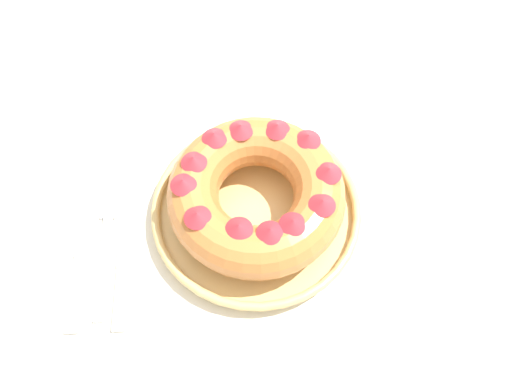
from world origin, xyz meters
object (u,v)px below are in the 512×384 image
bundt_cake (256,191)px  fork (106,237)px  cake_knife (124,270)px  serving_knife (81,260)px  serving_dish (256,209)px

bundt_cake → fork: bearing=-172.3°
fork → cake_knife: cake_knife is taller
bundt_cake → serving_knife: bearing=-166.0°
bundt_cake → fork: size_ratio=1.16×
fork → serving_knife: bearing=-139.8°
serving_knife → cake_knife: bearing=-11.9°
serving_knife → cake_knife: same height
serving_dish → fork: 0.21m
fork → serving_knife: serving_knife is taller
serving_dish → fork: bearing=-172.3°
serving_knife → serving_dish: bearing=18.4°
bundt_cake → serving_knife: bundt_cake is taller
serving_knife → bundt_cake: bearing=18.5°
serving_dish → cake_knife: 0.20m
serving_dish → cake_knife: bearing=-157.0°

